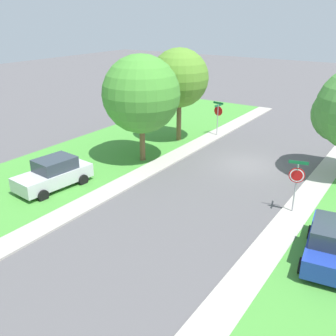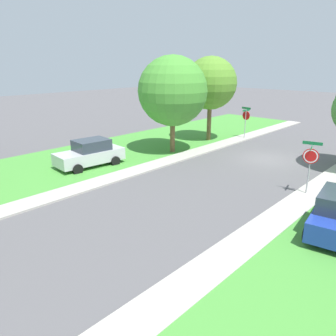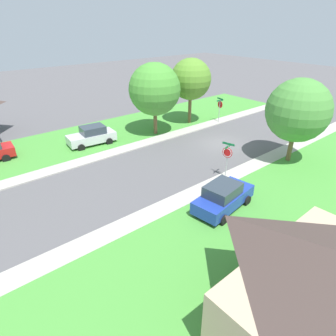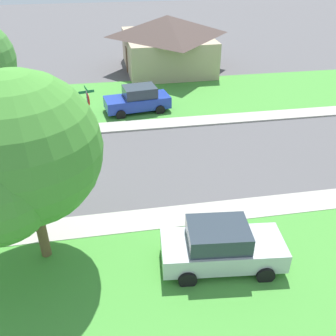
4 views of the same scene
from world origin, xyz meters
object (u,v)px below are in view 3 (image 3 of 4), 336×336
at_px(car_blue_behind_trees, 223,197).
at_px(stop_sign_far_corner, 227,155).
at_px(car_silver_across_road, 92,136).
at_px(tree_across_left, 295,111).
at_px(tree_corner_large, 190,80).
at_px(stop_sign_near_corner, 220,106).
at_px(tree_sidewalk_near, 154,90).

bearing_deg(car_blue_behind_trees, stop_sign_far_corner, -51.90).
xyz_separation_m(stop_sign_far_corner, car_silver_across_road, (12.12, 4.56, -1.01)).
bearing_deg(tree_across_left, stop_sign_far_corner, 80.08).
bearing_deg(car_silver_across_road, tree_across_left, -140.33).
distance_m(stop_sign_far_corner, tree_across_left, 6.88).
bearing_deg(car_silver_across_road, stop_sign_far_corner, -159.37).
bearing_deg(car_silver_across_road, tree_corner_large, -94.69).
relative_size(car_silver_across_road, tree_corner_large, 0.64).
xyz_separation_m(stop_sign_near_corner, car_silver_across_road, (3.08, 14.04, -1.01)).
relative_size(stop_sign_near_corner, car_blue_behind_trees, 0.61).
xyz_separation_m(stop_sign_near_corner, stop_sign_far_corner, (-9.04, 9.47, 0.00)).
xyz_separation_m(car_silver_across_road, tree_corner_large, (-0.94, -11.42, 3.80)).
xyz_separation_m(car_blue_behind_trees, tree_sidewalk_near, (13.36, -5.01, 3.47)).
bearing_deg(tree_across_left, tree_sidewalk_near, 20.95).
bearing_deg(car_blue_behind_trees, car_silver_across_road, 5.41).
bearing_deg(tree_corner_large, stop_sign_far_corner, 148.49).
bearing_deg(stop_sign_near_corner, car_blue_behind_trees, 132.36).
bearing_deg(tree_sidewalk_near, car_silver_across_road, 78.92).
bearing_deg(tree_sidewalk_near, stop_sign_far_corner, 170.44).
height_order(car_blue_behind_trees, tree_corner_large, tree_corner_large).
bearing_deg(tree_sidewalk_near, tree_across_left, -159.05).
xyz_separation_m(stop_sign_far_corner, car_blue_behind_trees, (-2.49, 3.18, -1.01)).
xyz_separation_m(stop_sign_near_corner, tree_across_left, (-10.16, 3.05, 2.20)).
bearing_deg(tree_across_left, tree_corner_large, -2.03).
relative_size(stop_sign_far_corner, car_silver_across_road, 0.62).
bearing_deg(car_blue_behind_trees, tree_corner_large, -36.27).
xyz_separation_m(stop_sign_far_corner, tree_sidewalk_near, (10.87, -1.83, 2.46)).
relative_size(car_blue_behind_trees, car_silver_across_road, 1.01).
distance_m(tree_corner_large, tree_sidewalk_near, 5.05).
bearing_deg(stop_sign_far_corner, car_silver_across_road, 20.63).
xyz_separation_m(tree_sidewalk_near, tree_across_left, (-11.99, -4.59, -0.25)).
xyz_separation_m(car_silver_across_road, tree_sidewalk_near, (-1.25, -6.39, 3.47)).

